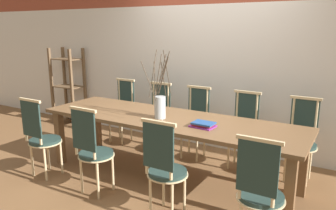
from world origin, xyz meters
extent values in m
plane|color=brown|center=(0.00, 0.00, 0.00)|extent=(16.00, 16.00, 0.00)
cube|color=silver|center=(0.00, 1.27, 1.04)|extent=(12.00, 0.06, 2.08)
cube|color=brown|center=(0.00, 0.00, 0.72)|extent=(3.12, 0.91, 0.04)
cube|color=brown|center=(-1.45, -0.35, 0.35)|extent=(0.09, 0.09, 0.70)
cube|color=brown|center=(1.45, -0.35, 0.35)|extent=(0.09, 0.09, 0.70)
cube|color=brown|center=(-1.45, 0.35, 0.35)|extent=(0.09, 0.09, 0.70)
cube|color=brown|center=(1.45, 0.35, 0.35)|extent=(0.09, 0.09, 0.70)
cylinder|color=#233833|center=(-1.30, -0.70, 0.44)|extent=(0.37, 0.37, 0.04)
cylinder|color=beige|center=(-1.30, -0.70, 0.42)|extent=(0.39, 0.39, 0.01)
cylinder|color=beige|center=(-1.42, -0.59, 0.21)|extent=(0.03, 0.03, 0.43)
cylinder|color=beige|center=(-1.18, -0.59, 0.21)|extent=(0.03, 0.03, 0.43)
cylinder|color=beige|center=(-1.42, -0.82, 0.21)|extent=(0.03, 0.03, 0.43)
cylinder|color=beige|center=(-1.18, -0.82, 0.21)|extent=(0.03, 0.03, 0.43)
cylinder|color=beige|center=(-1.42, -0.86, 0.72)|extent=(0.03, 0.03, 0.52)
cylinder|color=beige|center=(-1.17, -0.86, 0.72)|extent=(0.03, 0.03, 0.52)
cube|color=#233833|center=(-1.30, -0.86, 0.75)|extent=(0.31, 0.02, 0.41)
cube|color=beige|center=(-1.30, -0.86, 0.96)|extent=(0.35, 0.03, 0.03)
cylinder|color=#233833|center=(-0.48, -0.70, 0.44)|extent=(0.37, 0.37, 0.04)
cylinder|color=beige|center=(-0.48, -0.70, 0.42)|extent=(0.39, 0.39, 0.01)
cylinder|color=beige|center=(-0.60, -0.59, 0.21)|extent=(0.03, 0.03, 0.43)
cylinder|color=beige|center=(-0.36, -0.59, 0.21)|extent=(0.03, 0.03, 0.43)
cylinder|color=beige|center=(-0.60, -0.82, 0.21)|extent=(0.03, 0.03, 0.43)
cylinder|color=beige|center=(-0.36, -0.82, 0.21)|extent=(0.03, 0.03, 0.43)
cylinder|color=beige|center=(-0.61, -0.86, 0.72)|extent=(0.03, 0.03, 0.52)
cylinder|color=beige|center=(-0.35, -0.86, 0.72)|extent=(0.03, 0.03, 0.52)
cube|color=#233833|center=(-0.48, -0.86, 0.75)|extent=(0.31, 0.02, 0.41)
cube|color=beige|center=(-0.48, -0.86, 0.96)|extent=(0.35, 0.03, 0.03)
cylinder|color=#233833|center=(0.42, -0.70, 0.44)|extent=(0.37, 0.37, 0.04)
cylinder|color=beige|center=(0.42, -0.70, 0.42)|extent=(0.39, 0.39, 0.01)
cylinder|color=beige|center=(0.30, -0.59, 0.21)|extent=(0.03, 0.03, 0.43)
cylinder|color=beige|center=(0.54, -0.59, 0.21)|extent=(0.03, 0.03, 0.43)
cylinder|color=beige|center=(0.30, -0.82, 0.21)|extent=(0.03, 0.03, 0.43)
cylinder|color=beige|center=(0.54, -0.82, 0.21)|extent=(0.03, 0.03, 0.43)
cylinder|color=beige|center=(0.29, -0.86, 0.72)|extent=(0.03, 0.03, 0.52)
cylinder|color=beige|center=(0.54, -0.86, 0.72)|extent=(0.03, 0.03, 0.52)
cube|color=#233833|center=(0.42, -0.86, 0.75)|extent=(0.31, 0.02, 0.41)
cube|color=beige|center=(0.42, -0.86, 0.96)|extent=(0.35, 0.03, 0.03)
cylinder|color=#233833|center=(1.29, -0.70, 0.44)|extent=(0.37, 0.37, 0.04)
cylinder|color=beige|center=(1.29, -0.70, 0.42)|extent=(0.39, 0.39, 0.01)
cylinder|color=beige|center=(1.16, -0.86, 0.72)|extent=(0.03, 0.03, 0.52)
cylinder|color=beige|center=(1.42, -0.86, 0.72)|extent=(0.03, 0.03, 0.52)
cube|color=#233833|center=(1.29, -0.86, 0.75)|extent=(0.31, 0.02, 0.41)
cube|color=beige|center=(1.29, -0.86, 0.96)|extent=(0.35, 0.03, 0.03)
cylinder|color=#233833|center=(-1.29, 0.70, 0.44)|extent=(0.37, 0.37, 0.04)
cylinder|color=beige|center=(-1.29, 0.70, 0.42)|extent=(0.39, 0.39, 0.01)
cylinder|color=beige|center=(-1.17, 0.59, 0.21)|extent=(0.03, 0.03, 0.43)
cylinder|color=beige|center=(-1.41, 0.59, 0.21)|extent=(0.03, 0.03, 0.43)
cylinder|color=beige|center=(-1.17, 0.82, 0.21)|extent=(0.03, 0.03, 0.43)
cylinder|color=beige|center=(-1.41, 0.82, 0.21)|extent=(0.03, 0.03, 0.43)
cylinder|color=beige|center=(-1.16, 0.86, 0.72)|extent=(0.03, 0.03, 0.52)
cylinder|color=beige|center=(-1.42, 0.86, 0.72)|extent=(0.03, 0.03, 0.52)
cube|color=#233833|center=(-1.29, 0.86, 0.75)|extent=(0.31, 0.02, 0.41)
cube|color=beige|center=(-1.29, 0.86, 0.96)|extent=(0.35, 0.03, 0.03)
cylinder|color=#233833|center=(-0.64, 0.70, 0.44)|extent=(0.37, 0.37, 0.04)
cylinder|color=beige|center=(-0.64, 0.70, 0.42)|extent=(0.39, 0.39, 0.01)
cylinder|color=beige|center=(-0.52, 0.59, 0.21)|extent=(0.03, 0.03, 0.43)
cylinder|color=beige|center=(-0.75, 0.59, 0.21)|extent=(0.03, 0.03, 0.43)
cylinder|color=beige|center=(-0.52, 0.82, 0.21)|extent=(0.03, 0.03, 0.43)
cylinder|color=beige|center=(-0.75, 0.82, 0.21)|extent=(0.03, 0.03, 0.43)
cylinder|color=beige|center=(-0.51, 0.86, 0.72)|extent=(0.03, 0.03, 0.52)
cylinder|color=beige|center=(-0.76, 0.86, 0.72)|extent=(0.03, 0.03, 0.52)
cube|color=#233833|center=(-0.64, 0.86, 0.75)|extent=(0.31, 0.02, 0.41)
cube|color=beige|center=(-0.64, 0.86, 0.96)|extent=(0.35, 0.03, 0.03)
cylinder|color=#233833|center=(-0.02, 0.70, 0.44)|extent=(0.37, 0.37, 0.04)
cylinder|color=beige|center=(-0.02, 0.70, 0.42)|extent=(0.39, 0.39, 0.01)
cylinder|color=beige|center=(0.10, 0.59, 0.21)|extent=(0.03, 0.03, 0.43)
cylinder|color=beige|center=(-0.14, 0.59, 0.21)|extent=(0.03, 0.03, 0.43)
cylinder|color=beige|center=(0.10, 0.82, 0.21)|extent=(0.03, 0.03, 0.43)
cylinder|color=beige|center=(-0.14, 0.82, 0.21)|extent=(0.03, 0.03, 0.43)
cylinder|color=beige|center=(0.11, 0.86, 0.72)|extent=(0.03, 0.03, 0.52)
cylinder|color=beige|center=(-0.15, 0.86, 0.72)|extent=(0.03, 0.03, 0.52)
cube|color=#233833|center=(-0.02, 0.86, 0.75)|extent=(0.31, 0.02, 0.41)
cube|color=beige|center=(-0.02, 0.86, 0.96)|extent=(0.35, 0.03, 0.03)
cylinder|color=#233833|center=(0.66, 0.70, 0.44)|extent=(0.37, 0.37, 0.04)
cylinder|color=beige|center=(0.66, 0.70, 0.42)|extent=(0.39, 0.39, 0.01)
cylinder|color=beige|center=(0.78, 0.59, 0.21)|extent=(0.03, 0.03, 0.43)
cylinder|color=beige|center=(0.54, 0.59, 0.21)|extent=(0.03, 0.03, 0.43)
cylinder|color=beige|center=(0.78, 0.82, 0.21)|extent=(0.03, 0.03, 0.43)
cylinder|color=beige|center=(0.54, 0.82, 0.21)|extent=(0.03, 0.03, 0.43)
cylinder|color=beige|center=(0.79, 0.86, 0.72)|extent=(0.03, 0.03, 0.52)
cylinder|color=beige|center=(0.53, 0.86, 0.72)|extent=(0.03, 0.03, 0.52)
cube|color=#233833|center=(0.66, 0.86, 0.75)|extent=(0.31, 0.02, 0.41)
cube|color=beige|center=(0.66, 0.86, 0.96)|extent=(0.35, 0.03, 0.03)
cylinder|color=#233833|center=(1.35, 0.70, 0.44)|extent=(0.37, 0.37, 0.04)
cylinder|color=beige|center=(1.35, 0.70, 0.42)|extent=(0.39, 0.39, 0.01)
cylinder|color=beige|center=(1.47, 0.59, 0.21)|extent=(0.03, 0.03, 0.43)
cylinder|color=beige|center=(1.23, 0.59, 0.21)|extent=(0.03, 0.03, 0.43)
cylinder|color=beige|center=(1.47, 0.82, 0.21)|extent=(0.03, 0.03, 0.43)
cylinder|color=beige|center=(1.23, 0.82, 0.21)|extent=(0.03, 0.03, 0.43)
cylinder|color=beige|center=(1.48, 0.86, 0.72)|extent=(0.03, 0.03, 0.52)
cylinder|color=beige|center=(1.22, 0.86, 0.72)|extent=(0.03, 0.03, 0.52)
cube|color=#233833|center=(1.35, 0.86, 0.75)|extent=(0.31, 0.02, 0.41)
cube|color=beige|center=(1.35, 0.86, 0.96)|extent=(0.35, 0.03, 0.03)
cylinder|color=#B2BCC1|center=(-0.07, -0.06, 0.87)|extent=(0.13, 0.13, 0.25)
cylinder|color=#473828|center=(-0.09, -0.01, 1.23)|extent=(0.12, 0.05, 0.47)
cylinder|color=#473828|center=(-0.16, -0.07, 1.26)|extent=(0.02, 0.18, 0.52)
cylinder|color=#473828|center=(-0.13, -0.20, 1.20)|extent=(0.29, 0.14, 0.40)
cylinder|color=#473828|center=(-0.07, 0.01, 1.22)|extent=(0.15, 0.02, 0.45)
cylinder|color=#473828|center=(0.03, -0.06, 1.26)|extent=(0.02, 0.20, 0.54)
cylinder|color=#473828|center=(-0.07, 0.02, 1.25)|extent=(0.17, 0.01, 0.51)
cylinder|color=#473828|center=(-0.02, -0.06, 1.20)|extent=(0.01, 0.11, 0.40)
cylinder|color=#473828|center=(-0.12, -0.10, 1.19)|extent=(0.08, 0.10, 0.39)
cylinder|color=#473828|center=(-0.11, -0.04, 1.24)|extent=(0.06, 0.08, 0.48)
cylinder|color=#473828|center=(-0.09, 0.02, 1.23)|extent=(0.16, 0.05, 0.48)
cube|color=#842D8C|center=(0.50, -0.12, 0.75)|extent=(0.26, 0.21, 0.02)
cube|color=maroon|center=(0.50, -0.13, 0.77)|extent=(0.20, 0.15, 0.02)
cube|color=#234C8C|center=(0.51, -0.13, 0.79)|extent=(0.23, 0.17, 0.02)
cube|color=brown|center=(-3.01, 0.86, 0.70)|extent=(0.04, 0.04, 1.40)
cube|color=brown|center=(-2.49, 0.86, 0.70)|extent=(0.04, 0.04, 1.40)
cube|color=brown|center=(-3.01, 1.17, 0.70)|extent=(0.04, 0.04, 1.40)
cube|color=brown|center=(-2.49, 1.17, 0.70)|extent=(0.04, 0.04, 1.40)
cube|color=brown|center=(-2.75, 1.02, 0.17)|extent=(0.52, 0.32, 0.02)
cube|color=brown|center=(-2.75, 1.02, 0.70)|extent=(0.52, 0.32, 0.02)
cube|color=brown|center=(-2.75, 1.02, 1.20)|extent=(0.52, 0.32, 0.02)
camera|label=1|loc=(1.88, -3.13, 1.76)|focal=35.00mm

